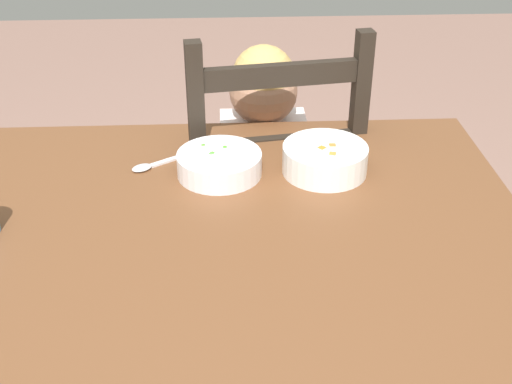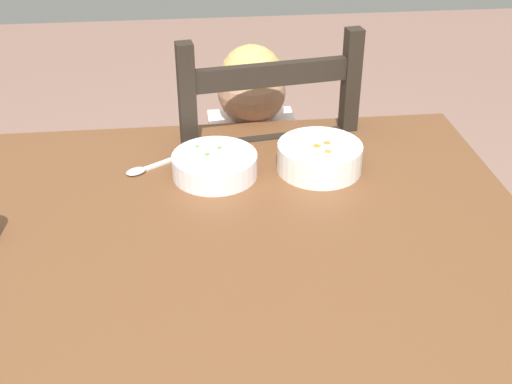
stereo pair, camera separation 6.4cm
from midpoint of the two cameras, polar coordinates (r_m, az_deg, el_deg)
dining_table at (r=1.27m, az=-0.29°, el=-8.18°), size 1.11×0.96×0.78m
dining_chair at (r=1.81m, az=1.90°, el=-2.28°), size 0.48×0.48×1.02m
child_figure at (r=1.73m, az=1.72°, el=1.99°), size 0.32×0.31×0.94m
bowl_of_peas at (r=1.38m, az=-1.84°, el=2.47°), size 0.18×0.18×0.05m
bowl_of_carrots at (r=1.40m, az=7.26°, el=2.87°), size 0.18×0.18×0.06m
spoon at (r=1.43m, az=-7.82°, el=2.27°), size 0.13×0.09×0.01m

